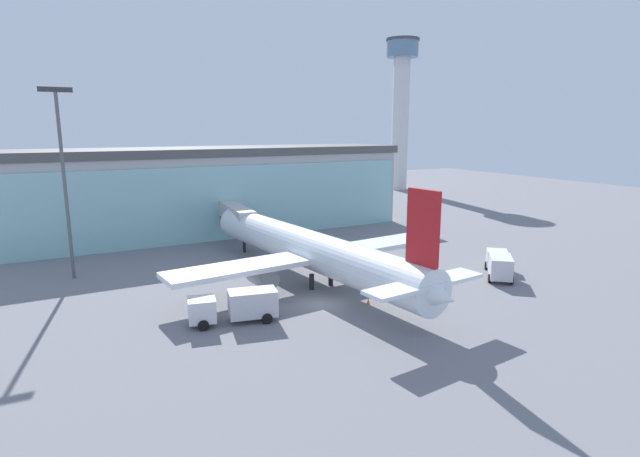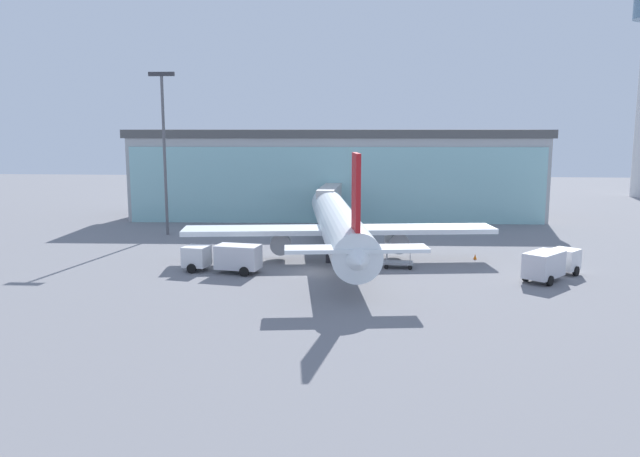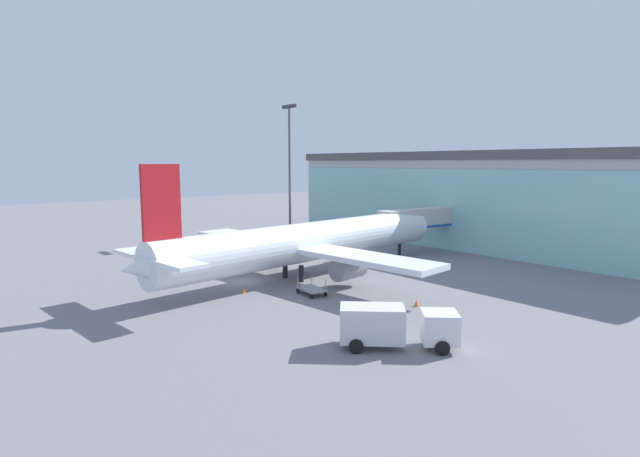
{
  "view_description": "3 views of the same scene",
  "coord_description": "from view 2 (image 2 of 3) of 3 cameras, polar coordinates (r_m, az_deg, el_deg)",
  "views": [
    {
      "loc": [
        -20.28,
        -39.21,
        16.0
      ],
      "look_at": [
        4.24,
        9.12,
        5.11
      ],
      "focal_mm": 28.0,
      "sensor_mm": 36.0,
      "label": 1
    },
    {
      "loc": [
        4.56,
        -56.79,
        13.29
      ],
      "look_at": [
        -0.12,
        5.52,
        3.26
      ],
      "focal_mm": 35.0,
      "sensor_mm": 36.0,
      "label": 2
    },
    {
      "loc": [
        41.99,
        -23.36,
        11.57
      ],
      "look_at": [
        3.15,
        6.88,
        5.07
      ],
      "focal_mm": 28.0,
      "sensor_mm": 36.0,
      "label": 3
    }
  ],
  "objects": [
    {
      "name": "baggage_cart",
      "position": [
        60.63,
        7.18,
        -3.13
      ],
      "size": [
        2.91,
        1.8,
        1.5
      ],
      "rotation": [
        0.0,
        0.0,
        3.07
      ],
      "color": "gray",
      "rests_on": "ground"
    },
    {
      "name": "fuel_truck",
      "position": [
        59.21,
        20.36,
        -2.98
      ],
      "size": [
        6.46,
        6.94,
        2.65
      ],
      "rotation": [
        0.0,
        0.0,
        0.85
      ],
      "color": "silver",
      "rests_on": "ground"
    },
    {
      "name": "safety_cone_nose",
      "position": [
        56.22,
        3.16,
        -4.28
      ],
      "size": [
        0.36,
        0.36,
        0.55
      ],
      "primitive_type": "cone",
      "color": "orange",
      "rests_on": "ground"
    },
    {
      "name": "catering_truck",
      "position": [
        58.8,
        -8.72,
        -2.59
      ],
      "size": [
        7.57,
        3.53,
        2.65
      ],
      "rotation": [
        0.0,
        0.0,
        2.96
      ],
      "color": "silver",
      "rests_on": "ground"
    },
    {
      "name": "jet_bridge",
      "position": [
        84.28,
        1.02,
        3.04
      ],
      "size": [
        2.96,
        14.86,
        5.74
      ],
      "rotation": [
        0.0,
        0.0,
        1.52
      ],
      "color": "beige",
      "rests_on": "ground"
    },
    {
      "name": "terminal_building",
      "position": [
        94.41,
        1.52,
        5.04
      ],
      "size": [
        61.43,
        15.56,
        13.15
      ],
      "rotation": [
        0.0,
        0.0,
        0.04
      ],
      "color": "#ADADAD",
      "rests_on": "ground"
    },
    {
      "name": "airplane",
      "position": [
        64.17,
        1.69,
        0.37
      ],
      "size": [
        31.63,
        39.89,
        11.48
      ],
      "rotation": [
        0.0,
        0.0,
        1.7
      ],
      "color": "white",
      "rests_on": "ground"
    },
    {
      "name": "safety_cone_wingtip",
      "position": [
        66.04,
        13.99,
        -2.52
      ],
      "size": [
        0.36,
        0.36,
        0.55
      ],
      "primitive_type": "cone",
      "color": "orange",
      "rests_on": "ground"
    },
    {
      "name": "apron_light_mast",
      "position": [
        80.37,
        -14.07,
        7.81
      ],
      "size": [
        3.2,
        0.4,
        20.12
      ],
      "color": "#59595E",
      "rests_on": "ground"
    },
    {
      "name": "ground",
      "position": [
        58.51,
        -0.29,
        -4.01
      ],
      "size": [
        240.0,
        240.0,
        0.0
      ],
      "primitive_type": "plane",
      "color": "slate"
    }
  ]
}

